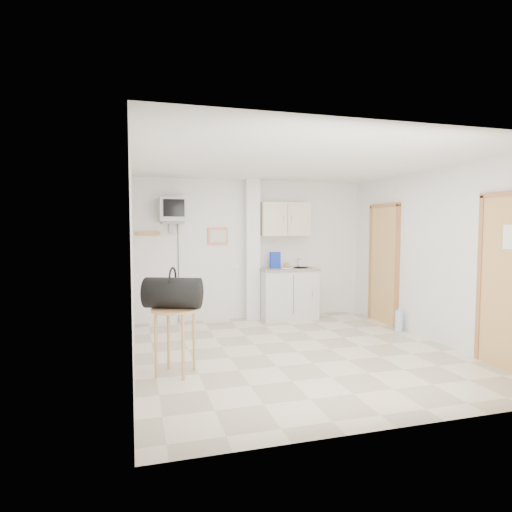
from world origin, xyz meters
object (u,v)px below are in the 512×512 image
object	(u,v)px
round_table	(175,320)
duffel_bag	(173,293)
crt_television	(173,210)
water_bottle	(399,320)

from	to	relation	value
round_table	duffel_bag	size ratio (longest dim) A/B	1.06
round_table	crt_television	bearing A→B (deg)	85.33
round_table	duffel_bag	distance (m)	0.31
duffel_bag	water_bottle	xyz separation A→B (m)	(3.65, 1.04, -0.76)
duffel_bag	crt_television	bearing A→B (deg)	106.20
crt_television	duffel_bag	xyz separation A→B (m)	(-0.22, -2.43, -1.01)
crt_television	water_bottle	distance (m)	4.10
duffel_bag	water_bottle	world-z (taller)	duffel_bag
crt_television	duffel_bag	bearing A→B (deg)	-95.20
crt_television	round_table	xyz separation A→B (m)	(-0.20, -2.45, -1.31)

